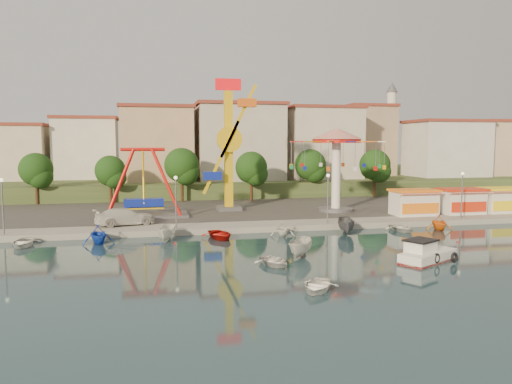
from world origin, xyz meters
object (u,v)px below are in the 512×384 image
object	(u,v)px
van	(125,217)
pirate_ship_ride	(144,184)
skiff	(301,248)
wave_swinger	(336,151)
cabin_motorboat	(427,255)
rowboat_a	(274,261)
kamikaze_tower	(231,148)

from	to	relation	value
van	pirate_ship_ride	bearing A→B (deg)	-34.13
pirate_ship_ride	skiff	world-z (taller)	pirate_ship_ride
wave_swinger	van	distance (m)	26.83
cabin_motorboat	van	bearing A→B (deg)	112.53
rowboat_a	van	size ratio (longest dim) A/B	0.52
kamikaze_tower	skiff	distance (m)	25.70
wave_swinger	kamikaze_tower	bearing A→B (deg)	165.02
cabin_motorboat	skiff	bearing A→B (deg)	130.59
wave_swinger	rowboat_a	xyz separation A→B (m)	(-13.76, -23.26, -7.86)
cabin_motorboat	van	distance (m)	30.17
pirate_ship_ride	rowboat_a	size ratio (longest dim) A/B	3.11
wave_swinger	skiff	distance (m)	24.86
wave_swinger	van	xyz separation A→B (m)	(-25.38, -5.54, -6.70)
van	cabin_motorboat	bearing A→B (deg)	-144.93
wave_swinger	cabin_motorboat	distance (m)	25.73
cabin_motorboat	rowboat_a	world-z (taller)	cabin_motorboat
skiff	pirate_ship_ride	bearing A→B (deg)	151.87
kamikaze_tower	van	xyz separation A→B (m)	(-12.61, -8.96, -7.07)
kamikaze_tower	van	bearing A→B (deg)	-144.60
kamikaze_tower	skiff	xyz separation A→B (m)	(1.76, -24.43, -7.78)
cabin_motorboat	van	size ratio (longest dim) A/B	0.93
skiff	rowboat_a	bearing A→B (deg)	-109.21
kamikaze_tower	rowboat_a	distance (m)	27.94
kamikaze_tower	skiff	world-z (taller)	kamikaze_tower
rowboat_a	skiff	bearing A→B (deg)	21.72
pirate_ship_ride	skiff	xyz separation A→B (m)	(12.48, -21.23, -3.62)
wave_swinger	rowboat_a	bearing A→B (deg)	-120.61
pirate_ship_ride	wave_swinger	xyz separation A→B (m)	(23.50, -0.22, 3.80)
rowboat_a	pirate_ship_ride	bearing A→B (deg)	94.87
pirate_ship_ride	kamikaze_tower	distance (m)	11.94
wave_swinger	van	size ratio (longest dim) A/B	1.89
pirate_ship_ride	van	distance (m)	6.72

